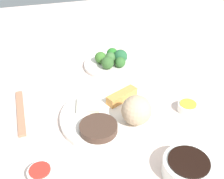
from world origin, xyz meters
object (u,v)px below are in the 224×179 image
(chopsticks_pair, at_px, (21,112))
(main_plate, at_px, (111,116))
(sauce_ramekin_hot_mustard, at_px, (188,107))
(broccoli_plate, at_px, (112,65))
(soy_sauce_bowl, at_px, (187,168))
(sauce_ramekin_sweet_and_sour, at_px, (41,174))

(chopsticks_pair, bearing_deg, main_plate, 68.79)
(sauce_ramekin_hot_mustard, bearing_deg, chopsticks_pair, -104.73)
(broccoli_plate, distance_m, chopsticks_pair, 0.38)
(main_plate, relative_size, chopsticks_pair, 1.38)
(soy_sauce_bowl, distance_m, sauce_ramekin_sweet_and_sour, 0.33)
(main_plate, distance_m, sauce_ramekin_sweet_and_sour, 0.26)
(broccoli_plate, bearing_deg, main_plate, -16.74)
(soy_sauce_bowl, bearing_deg, chopsticks_pair, -132.24)
(broccoli_plate, bearing_deg, sauce_ramekin_sweet_and_sour, -33.95)
(sauce_ramekin_sweet_and_sour, xyz_separation_m, chopsticks_pair, (-0.25, -0.04, -0.01))
(main_plate, xyz_separation_m, soy_sauce_bowl, (0.23, 0.11, 0.01))
(sauce_ramekin_hot_mustard, bearing_deg, main_plate, -97.15)
(broccoli_plate, relative_size, sauce_ramekin_sweet_and_sour, 3.56)
(main_plate, xyz_separation_m, broccoli_plate, (-0.28, 0.09, -0.00))
(chopsticks_pair, bearing_deg, soy_sauce_bowl, 47.76)
(soy_sauce_bowl, relative_size, sauce_ramekin_hot_mustard, 1.96)
(sauce_ramekin_hot_mustard, distance_m, chopsticks_pair, 0.49)
(broccoli_plate, xyz_separation_m, chopsticks_pair, (0.19, -0.34, -0.00))
(soy_sauce_bowl, height_order, chopsticks_pair, soy_sauce_bowl)
(broccoli_plate, height_order, soy_sauce_bowl, soy_sauce_bowl)
(soy_sauce_bowl, relative_size, chopsticks_pair, 0.55)
(broccoli_plate, relative_size, chopsticks_pair, 0.99)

